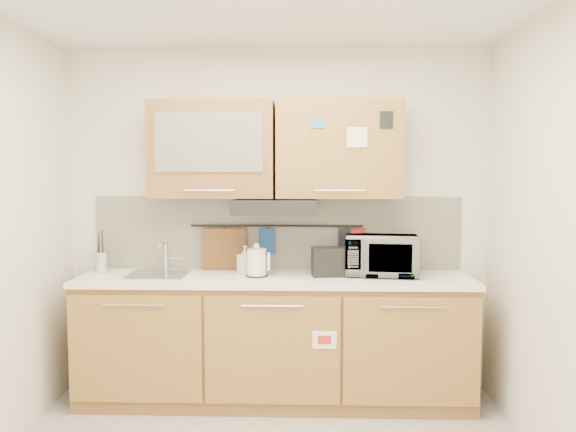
{
  "coord_description": "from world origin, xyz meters",
  "views": [
    {
      "loc": [
        0.22,
        -2.8,
        1.67
      ],
      "look_at": [
        0.1,
        1.05,
        1.37
      ],
      "focal_mm": 35.0,
      "sensor_mm": 36.0,
      "label": 1
    }
  ],
  "objects": [
    {
      "name": "kettle",
      "position": [
        -0.13,
        1.17,
        1.02
      ],
      "size": [
        0.17,
        0.16,
        0.24
      ],
      "rotation": [
        0.0,
        0.0,
        0.02
      ],
      "color": "silver",
      "rests_on": "countertop"
    },
    {
      "name": "upper_cabinets",
      "position": [
        -0.0,
        1.32,
        1.83
      ],
      "size": [
        1.82,
        0.37,
        0.7
      ],
      "color": "brown",
      "rests_on": "wall_back"
    },
    {
      "name": "oven_mitt",
      "position": [
        -0.07,
        1.44,
        1.14
      ],
      "size": [
        0.12,
        0.07,
        0.19
      ],
      "primitive_type": "cube",
      "rotation": [
        0.0,
        0.0,
        0.35
      ],
      "color": "navy",
      "rests_on": "utensil_rail"
    },
    {
      "name": "soap_bottle",
      "position": [
        -0.22,
        1.28,
        1.03
      ],
      "size": [
        0.13,
        0.13,
        0.21
      ],
      "primitive_type": "imported",
      "rotation": [
        0.0,
        0.0,
        0.48
      ],
      "color": "#999999",
      "rests_on": "countertop"
    },
    {
      "name": "pot_holder",
      "position": [
        0.62,
        1.44,
        1.17
      ],
      "size": [
        0.12,
        0.06,
        0.15
      ],
      "primitive_type": "cube",
      "rotation": [
        0.0,
        0.0,
        0.39
      ],
      "color": "red",
      "rests_on": "utensil_rail"
    },
    {
      "name": "wall_back",
      "position": [
        0.0,
        1.5,
        1.3
      ],
      "size": [
        3.2,
        0.0,
        3.2
      ],
      "primitive_type": "plane",
      "rotation": [
        1.57,
        0.0,
        0.0
      ],
      "color": "silver",
      "rests_on": "ground"
    },
    {
      "name": "base_cabinet",
      "position": [
        0.0,
        1.19,
        0.41
      ],
      "size": [
        2.8,
        0.64,
        0.88
      ],
      "color": "brown",
      "rests_on": "floor"
    },
    {
      "name": "range_hood",
      "position": [
        0.0,
        1.25,
        1.42
      ],
      "size": [
        0.6,
        0.46,
        0.1
      ],
      "primitive_type": "cube",
      "color": "black",
      "rests_on": "upper_cabinets"
    },
    {
      "name": "cutting_board",
      "position": [
        -0.4,
        1.44,
        1.03
      ],
      "size": [
        0.33,
        0.05,
        0.41
      ],
      "primitive_type": "cube",
      "rotation": [
        0.0,
        0.0,
        0.09
      ],
      "color": "brown",
      "rests_on": "utensil_rail"
    },
    {
      "name": "dark_pouch",
      "position": [
        0.53,
        1.44,
        1.14
      ],
      "size": [
        0.13,
        0.04,
        0.2
      ],
      "primitive_type": "cube",
      "rotation": [
        0.0,
        0.0,
        -0.03
      ],
      "color": "black",
      "rests_on": "utensil_rail"
    },
    {
      "name": "toaster",
      "position": [
        0.41,
        1.22,
        1.03
      ],
      "size": [
        0.29,
        0.19,
        0.21
      ],
      "rotation": [
        0.0,
        0.0,
        0.1
      ],
      "color": "black",
      "rests_on": "countertop"
    },
    {
      "name": "utensil_rail",
      "position": [
        0.0,
        1.45,
        1.26
      ],
      "size": [
        1.3,
        0.02,
        0.02
      ],
      "primitive_type": "cylinder",
      "rotation": [
        0.0,
        1.57,
        0.0
      ],
      "color": "black",
      "rests_on": "backsplash"
    },
    {
      "name": "utensil_crock",
      "position": [
        -1.3,
        1.3,
        1.0
      ],
      "size": [
        0.13,
        0.13,
        0.31
      ],
      "rotation": [
        0.0,
        0.0,
        0.08
      ],
      "color": "#B9B9BE",
      "rests_on": "countertop"
    },
    {
      "name": "countertop",
      "position": [
        0.0,
        1.19,
        0.9
      ],
      "size": [
        2.82,
        0.62,
        0.04
      ],
      "primitive_type": "cube",
      "color": "white",
      "rests_on": "base_cabinet"
    },
    {
      "name": "microwave",
      "position": [
        0.78,
        1.26,
        1.06
      ],
      "size": [
        0.55,
        0.4,
        0.29
      ],
      "primitive_type": "imported",
      "rotation": [
        0.0,
        0.0,
        -0.1
      ],
      "color": "#999999",
      "rests_on": "countertop"
    },
    {
      "name": "sink",
      "position": [
        -0.85,
        1.21,
        0.92
      ],
      "size": [
        0.42,
        0.4,
        0.26
      ],
      "color": "silver",
      "rests_on": "countertop"
    },
    {
      "name": "backsplash",
      "position": [
        0.0,
        1.49,
        1.2
      ],
      "size": [
        2.8,
        0.02,
        0.56
      ],
      "primitive_type": "cube",
      "color": "silver",
      "rests_on": "countertop"
    }
  ]
}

